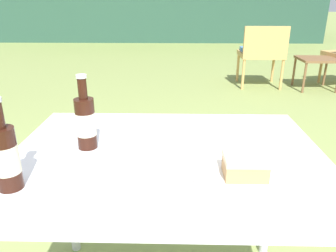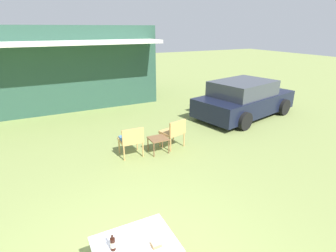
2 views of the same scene
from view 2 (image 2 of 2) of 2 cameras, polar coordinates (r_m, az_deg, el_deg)
name	(u,v)px [view 2 (image 2 of 2)]	position (r m, az deg, el deg)	size (l,w,h in m)	color
cabin_building	(39,66)	(12.51, -26.23, 11.65)	(9.01, 5.11, 3.22)	#284C3D
parked_car	(244,99)	(10.14, 16.24, 5.63)	(4.30, 2.64, 1.34)	black
wicker_chair_cushioned	(131,139)	(6.73, -8.05, -2.76)	(0.57, 0.52, 0.81)	tan
wicker_chair_plain	(174,131)	(7.16, 1.29, -1.09)	(0.66, 0.63, 0.81)	tan
garden_side_table	(158,140)	(6.92, -2.15, -3.01)	(0.48, 0.44, 0.41)	brown
patio_table	(135,248)	(3.54, -7.14, -24.80)	(0.98, 0.73, 0.68)	silver
cake_on_plate	(155,246)	(3.42, -2.80, -24.56)	(0.22, 0.22, 0.07)	silver
cola_bottle_near	(113,244)	(3.41, -11.93, -23.77)	(0.06, 0.06, 0.24)	black
fork	(151,250)	(3.41, -3.82, -25.28)	(0.18, 0.07, 0.01)	silver
loose_bottle_cap	(134,246)	(3.47, -7.41, -24.48)	(0.03, 0.03, 0.01)	silver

